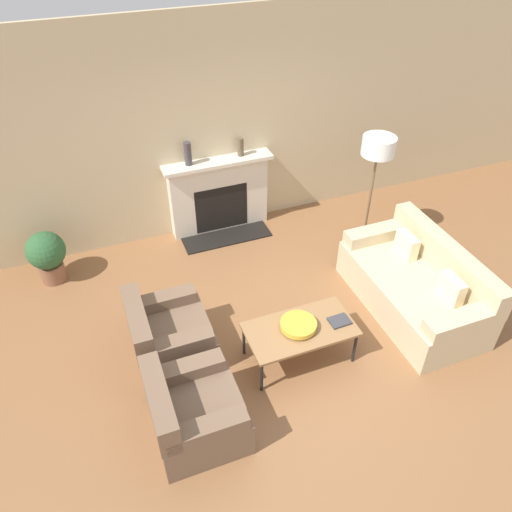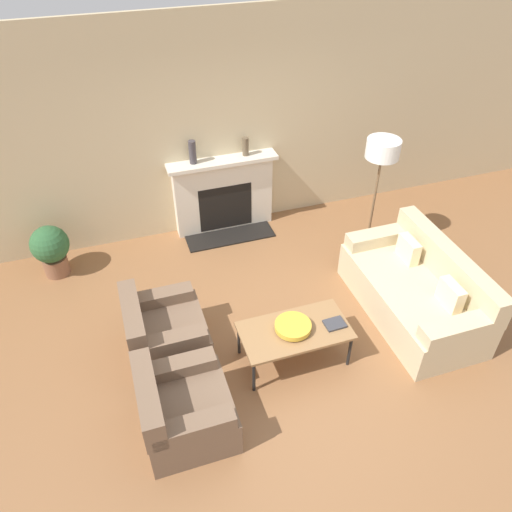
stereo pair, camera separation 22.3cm
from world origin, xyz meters
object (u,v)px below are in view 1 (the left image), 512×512
armchair_far (168,336)px  armchair_near (193,412)px  bowl (298,325)px  floor_lamp (377,154)px  couch (416,286)px  mantel_vase_left (188,154)px  mantel_vase_center_left (241,147)px  fireplace (219,196)px  book (339,321)px  potted_plant (47,254)px  coffee_table (300,330)px

armchair_far → armchair_near: bearing=-180.0°
bowl → armchair_far: bearing=157.4°
bowl → floor_lamp: (1.68, 1.48, 0.88)m
couch → bowl: bearing=-82.3°
mantel_vase_left → mantel_vase_center_left: bearing=0.0°
fireplace → mantel_vase_left: size_ratio=4.80×
fireplace → book: 2.68m
book → mantel_vase_left: mantel_vase_left is taller
fireplace → couch: bearing=-55.4°
mantel_vase_center_left → book: bearing=-87.5°
armchair_near → book: 1.73m
armchair_near → book: size_ratio=3.94×
potted_plant → floor_lamp: bearing=-10.8°
floor_lamp → couch: bearing=-93.4°
coffee_table → floor_lamp: floor_lamp is taller
bowl → floor_lamp: bearing=41.3°
mantel_vase_left → potted_plant: size_ratio=0.45×
armchair_near → armchair_far: size_ratio=1.00×
bowl → book: size_ratio=1.75×
floor_lamp → potted_plant: 4.20m
armchair_near → potted_plant: bearing=21.8°
coffee_table → potted_plant: potted_plant is taller
mantel_vase_left → mantel_vase_center_left: size_ratio=1.25×
bowl → mantel_vase_center_left: (0.32, 2.58, 0.71)m
fireplace → floor_lamp: 2.19m
armchair_far → floor_lamp: (2.93, 0.96, 1.08)m
couch → mantel_vase_left: size_ratio=5.90×
armchair_near → armchair_far: same height
couch → mantel_vase_center_left: 2.84m
armchair_near → mantel_vase_left: size_ratio=2.72×
fireplace → coffee_table: size_ratio=1.33×
armchair_far → book: armchair_far is taller
floor_lamp → mantel_vase_center_left: 1.77m
fireplace → book: bearing=-80.4°
armchair_far → floor_lamp: size_ratio=0.53×
couch → armchair_far: couch is taller
couch → potted_plant: 4.43m
bowl → potted_plant: 3.23m
fireplace → couch: (1.62, -2.35, -0.22)m
armchair_far → mantel_vase_left: mantel_vase_left is taller
armchair_far → coffee_table: 1.37m
couch → book: (-1.18, -0.29, 0.14)m
couch → coffee_table: couch is taller
bowl → floor_lamp: 2.41m
coffee_table → mantel_vase_left: mantel_vase_left is taller
fireplace → armchair_far: size_ratio=1.77×
mantel_vase_left → floor_lamp: bearing=-28.0°
armchair_near → mantel_vase_center_left: bearing=-27.1°
book → floor_lamp: 2.19m
fireplace → potted_plant: 2.34m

